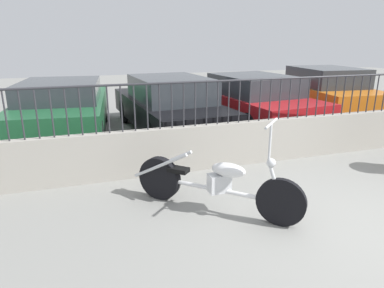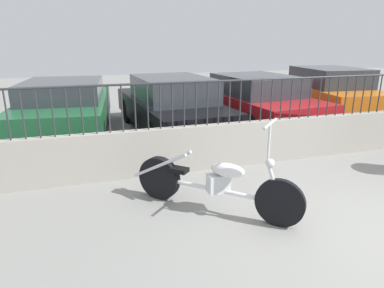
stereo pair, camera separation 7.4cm
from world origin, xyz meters
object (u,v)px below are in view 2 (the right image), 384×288
(car_orange, at_px, (325,92))
(car_black, at_px, (171,105))
(car_red, at_px, (252,100))
(car_green, at_px, (66,108))
(motorcycle_white, at_px, (206,182))

(car_orange, bearing_deg, car_black, 101.01)
(car_red, bearing_deg, car_black, 88.60)
(car_green, distance_m, car_black, 2.41)
(car_green, bearing_deg, car_black, -92.72)
(car_green, relative_size, car_orange, 1.06)
(car_black, bearing_deg, car_red, -90.23)
(car_black, relative_size, car_orange, 1.10)
(car_green, bearing_deg, car_red, -86.58)
(car_green, bearing_deg, car_orange, -83.37)
(car_orange, bearing_deg, car_green, 96.28)
(motorcycle_white, xyz_separation_m, car_orange, (5.27, 4.40, 0.33))
(car_green, height_order, car_orange, car_orange)
(motorcycle_white, bearing_deg, car_orange, 84.41)
(car_green, bearing_deg, motorcycle_white, -150.74)
(motorcycle_white, height_order, car_green, car_green)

